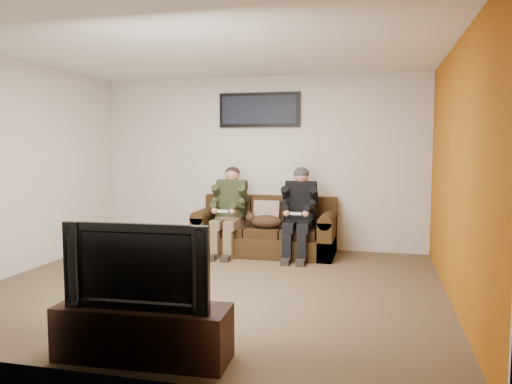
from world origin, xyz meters
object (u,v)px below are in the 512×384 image
(person_right, at_px, (299,208))
(tv_stand, at_px, (143,332))
(cat, at_px, (265,221))
(television, at_px, (142,264))
(framed_poster, at_px, (259,110))
(person_left, at_px, (229,206))
(sofa, at_px, (266,232))

(person_right, height_order, tv_stand, person_right)
(cat, relative_size, television, 0.61)
(framed_poster, bearing_deg, person_left, -119.02)
(tv_stand, bearing_deg, sofa, 86.16)
(cat, height_order, tv_stand, cat)
(tv_stand, xyz_separation_m, television, (0.00, 0.00, 0.51))
(person_left, bearing_deg, cat, -4.79)
(person_left, bearing_deg, framed_poster, 60.98)
(framed_poster, bearing_deg, person_right, -38.23)
(cat, relative_size, tv_stand, 0.52)
(person_left, distance_m, cat, 0.57)
(sofa, bearing_deg, framed_poster, 116.86)
(sofa, height_order, person_right, person_right)
(person_left, bearing_deg, sofa, 17.96)
(sofa, distance_m, cat, 0.29)
(person_right, distance_m, framed_poster, 1.67)
(person_right, height_order, television, person_right)
(sofa, bearing_deg, cat, -83.17)
(person_left, relative_size, tv_stand, 0.98)
(cat, distance_m, tv_stand, 3.57)
(cat, bearing_deg, framed_poster, 110.41)
(person_right, bearing_deg, television, -99.21)
(cat, bearing_deg, sofa, 96.83)
(sofa, height_order, tv_stand, sofa)
(cat, bearing_deg, person_left, 175.21)
(cat, relative_size, framed_poster, 0.53)
(sofa, relative_size, cat, 3.02)
(tv_stand, bearing_deg, framed_poster, 89.02)
(sofa, bearing_deg, person_right, -17.92)
(sofa, xyz_separation_m, person_right, (0.51, -0.17, 0.39))
(sofa, bearing_deg, television, -91.12)
(person_right, bearing_deg, sofa, 162.08)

